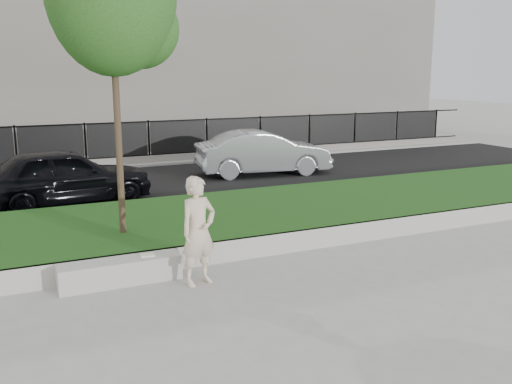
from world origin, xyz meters
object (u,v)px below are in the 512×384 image
man (198,231)px  car_silver (263,153)px  stone_bench (120,271)px  car_dark (64,176)px  book (147,255)px

man → car_silver: bearing=41.2°
man → stone_bench: bearing=137.4°
stone_bench → car_silver: car_silver is taller
car_dark → car_silver: bearing=-81.7°
car_dark → car_silver: 6.60m
man → car_dark: man is taller
book → car_dark: (-0.59, 5.94, 0.36)m
man → book: size_ratio=7.88×
man → car_dark: (-1.29, 6.48, -0.11)m
car_dark → car_silver: size_ratio=0.99×
book → car_dark: 5.98m
car_dark → book: bearing=178.7°
car_dark → man: bearing=-175.7°
car_dark → stone_bench: bearing=174.3°
stone_bench → man: 1.44m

